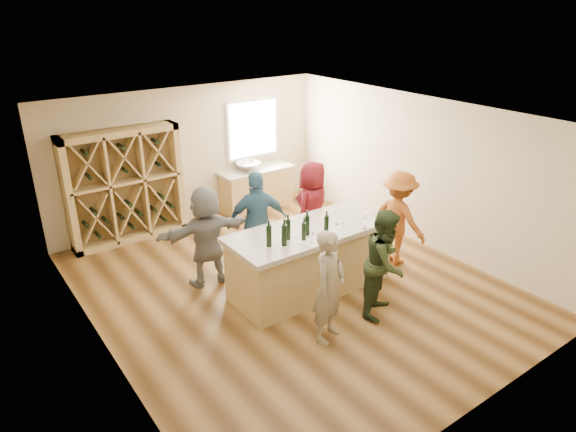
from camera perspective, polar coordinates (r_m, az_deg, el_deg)
floor at (r=8.62m, az=0.24°, el=-7.94°), size 6.00×7.00×0.10m
ceiling at (r=7.54m, az=0.28°, el=11.29°), size 6.00×7.00×0.10m
wall_back at (r=10.88m, az=-10.89°, el=6.72°), size 6.00×0.10×2.80m
wall_front at (r=5.81m, az=21.68°, el=-9.78°), size 6.00×0.10×2.80m
wall_left at (r=6.80m, az=-21.07°, el=-4.71°), size 0.10×7.00×2.80m
wall_right at (r=9.97m, az=14.63°, el=4.86°), size 0.10×7.00×2.80m
window_frame at (r=11.41m, az=-3.97°, el=9.66°), size 1.30×0.06×1.30m
window_pane at (r=11.38m, az=-3.88°, el=9.63°), size 1.18×0.01×1.18m
wine_rack at (r=10.21m, az=-17.67°, el=3.16°), size 2.20×0.45×2.20m
back_counter_base at (r=11.52m, az=-3.50°, el=2.94°), size 1.60×0.58×0.86m
back_counter_top at (r=11.37m, az=-3.56°, el=5.12°), size 1.70×0.62×0.06m
sink at (r=11.24m, az=-4.44°, el=5.53°), size 0.54×0.54×0.19m
faucet at (r=11.37m, az=-4.92°, el=6.02°), size 0.02×0.02×0.30m
tasting_counter_base at (r=8.27m, az=2.54°, el=-5.03°), size 2.60×1.00×1.00m
tasting_counter_top at (r=8.03m, az=2.61°, el=-1.63°), size 2.72×1.12×0.08m
wine_bottle_a at (r=7.37m, az=-2.14°, el=-2.21°), size 0.10×0.10×0.33m
wine_bottle_b at (r=7.39m, az=-0.43°, el=-2.12°), size 0.11×0.11×0.33m
wine_bottle_c at (r=7.58m, az=-0.00°, el=-1.49°), size 0.09×0.09×0.32m
wine_bottle_d at (r=7.57m, az=1.77°, el=-1.73°), size 0.07×0.07×0.28m
wine_bottle_e at (r=7.72m, az=2.12°, el=-1.02°), size 0.10×0.10×0.32m
wine_glass_a at (r=7.47m, az=2.65°, el=-2.40°), size 0.09×0.09×0.20m
wine_glass_b at (r=7.79m, az=6.26°, el=-1.45°), size 0.08×0.08×0.19m
wine_glass_c at (r=8.03m, az=8.53°, el=-0.78°), size 0.08×0.08×0.19m
wine_glass_d at (r=8.14m, az=5.46°, el=-0.29°), size 0.09×0.09×0.19m
wine_glass_e at (r=8.38m, az=8.74°, el=0.21°), size 0.07×0.07×0.18m
tasting_menu_a at (r=7.57m, az=2.26°, el=-2.88°), size 0.32×0.38×0.00m
tasting_menu_b at (r=7.86m, az=5.52°, el=-1.95°), size 0.27×0.32×0.00m
tasting_menu_c at (r=8.28m, az=9.26°, el=-0.81°), size 0.34×0.38×0.00m
person_near_left at (r=6.98m, az=4.61°, el=-7.82°), size 0.72×0.65×1.63m
person_near_right at (r=7.65m, az=10.75°, el=-5.15°), size 0.92×0.76×1.65m
person_server at (r=9.16m, az=12.15°, el=-0.22°), size 0.60×1.13×1.69m
person_far_mid at (r=8.71m, az=-3.37°, el=-0.67°), size 1.16×0.87×1.78m
person_far_right at (r=9.29m, az=2.71°, el=0.85°), size 1.00×0.82×1.76m
person_far_left at (r=8.39m, az=-9.05°, el=-2.24°), size 1.62×0.73×1.69m
wine_bottle_f at (r=7.77m, az=4.29°, el=-1.01°), size 0.07×0.07×0.30m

